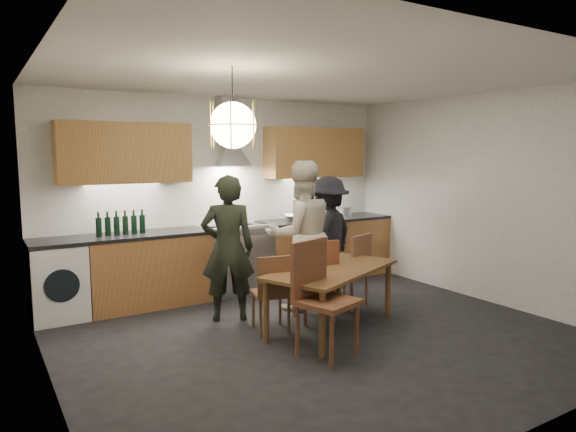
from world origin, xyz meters
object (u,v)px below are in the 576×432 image
stock_pot (346,212)px  wine_bottles (121,223)px  person_right (327,236)px  dining_table (332,275)px  chair_back_left (273,288)px  person_left (228,248)px  person_mid (301,235)px  mixing_bowl (296,218)px  chair_front (319,290)px

stock_pot → wine_bottles: (-3.33, 0.03, 0.08)m
person_right → stock_pot: person_right is taller
dining_table → chair_back_left: bearing=135.3°
person_left → person_right: person_left is taller
person_left → person_mid: bearing=-161.3°
person_left → stock_pot: person_left is taller
stock_pot → mixing_bowl: bearing=179.0°
chair_front → wine_bottles: (-1.19, 2.37, 0.43)m
mixing_bowl → person_right: bearing=-89.7°
chair_front → person_mid: (0.64, 1.29, 0.28)m
person_left → chair_front: bearing=124.1°
person_left → person_mid: 0.93m
person_mid → chair_back_left: bearing=47.7°
chair_back_left → wine_bottles: size_ratio=1.44×
person_mid → mixing_bowl: bearing=-110.7°
person_left → wine_bottles: 1.38m
chair_front → dining_table: bearing=26.8°
dining_table → person_mid: size_ratio=0.99×
mixing_bowl → wine_bottles: 2.44m
chair_back_left → person_right: size_ratio=0.53×
chair_back_left → person_right: person_right is taller
person_mid → person_right: (0.61, 0.30, -0.11)m
chair_back_left → stock_pot: stock_pot is taller
chair_back_left → mixing_bowl: mixing_bowl is taller
person_mid → wine_bottles: 2.13m
chair_front → wine_bottles: wine_bottles is taller
person_left → stock_pot: 2.62m
dining_table → mixing_bowl: size_ratio=5.15×
chair_back_left → mixing_bowl: 2.16m
person_left → stock_pot: bearing=-135.7°
dining_table → chair_front: 0.70m
chair_front → wine_bottles: 2.68m
chair_back_left → stock_pot: 2.79m
person_mid → dining_table: bearing=89.5°
stock_pot → wine_bottles: wine_bottles is taller
person_left → person_right: bearing=-148.9°
person_right → stock_pot: size_ratio=8.29×
person_right → wine_bottles: (-2.45, 0.77, 0.26)m
person_left → person_mid: size_ratio=0.92×
wine_bottles → person_right: bearing=-17.5°
stock_pot → dining_table: bearing=-131.3°
dining_table → chair_front: size_ratio=1.64×
chair_front → mixing_bowl: size_ratio=3.13×
person_mid → wine_bottles: person_mid is taller
person_left → person_right: (1.54, 0.25, -0.03)m
dining_table → chair_back_left: chair_back_left is taller
person_left → mixing_bowl: (1.54, 1.01, 0.13)m
person_right → chair_back_left: bearing=8.7°
dining_table → wine_bottles: 2.57m
person_right → mixing_bowl: 0.78m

